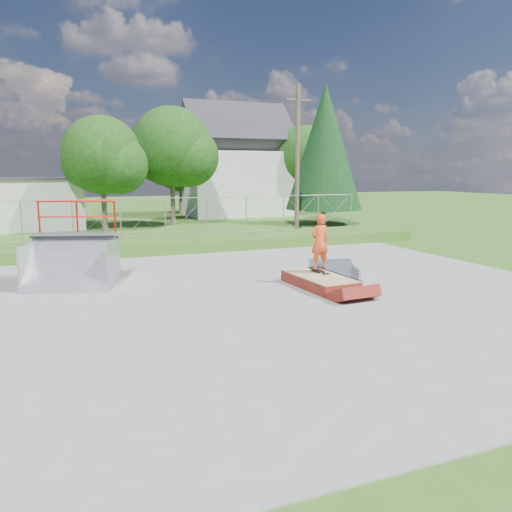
% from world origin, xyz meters
% --- Properties ---
extents(ground, '(120.00, 120.00, 0.00)m').
position_xyz_m(ground, '(0.00, 0.00, 0.00)').
color(ground, '#365F1B').
rests_on(ground, ground).
extents(concrete_pad, '(20.00, 16.00, 0.04)m').
position_xyz_m(concrete_pad, '(0.00, 0.00, 0.02)').
color(concrete_pad, gray).
rests_on(concrete_pad, ground).
extents(grass_berm, '(24.00, 3.00, 0.50)m').
position_xyz_m(grass_berm, '(0.00, 9.50, 0.25)').
color(grass_berm, '#365F1B').
rests_on(grass_berm, ground).
extents(grind_box, '(1.42, 2.69, 0.39)m').
position_xyz_m(grind_box, '(2.61, 0.67, 0.19)').
color(grind_box, maroon).
rests_on(grind_box, concrete_pad).
extents(quarter_pipe, '(3.09, 2.83, 2.56)m').
position_xyz_m(quarter_pipe, '(-4.34, 3.66, 1.28)').
color(quarter_pipe, gray).
rests_on(quarter_pipe, concrete_pad).
extents(flat_bank_ramp, '(1.90, 1.96, 0.45)m').
position_xyz_m(flat_bank_ramp, '(3.82, 1.87, 0.22)').
color(flat_bank_ramp, gray).
rests_on(flat_bank_ramp, concrete_pad).
extents(skateboard, '(0.42, 0.82, 0.13)m').
position_xyz_m(skateboard, '(2.79, 1.03, 0.43)').
color(skateboard, black).
rests_on(skateboard, grind_box).
extents(skater, '(0.65, 0.45, 1.70)m').
position_xyz_m(skater, '(2.79, 1.03, 1.28)').
color(skater, '#EE4E22').
rests_on(skater, grind_box).
extents(chain_link_fence, '(20.00, 0.06, 1.80)m').
position_xyz_m(chain_link_fence, '(0.00, 10.50, 1.40)').
color(chain_link_fence, '#95999D').
rests_on(chain_link_fence, grass_berm).
extents(gable_house, '(8.40, 6.08, 8.94)m').
position_xyz_m(gable_house, '(9.00, 26.00, 3.84)').
color(gable_house, '#B9B8B4').
rests_on(gable_house, ground).
extents(utility_pole, '(0.24, 0.24, 8.00)m').
position_xyz_m(utility_pole, '(7.50, 12.00, 4.00)').
color(utility_pole, '#4F3D31').
rests_on(utility_pole, ground).
extents(tree_left_near, '(4.76, 4.48, 6.65)m').
position_xyz_m(tree_left_near, '(-1.75, 17.83, 4.24)').
color(tree_left_near, '#4F3D31').
rests_on(tree_left_near, ground).
extents(tree_center, '(5.44, 5.12, 7.60)m').
position_xyz_m(tree_center, '(2.78, 19.81, 4.85)').
color(tree_center, '#4F3D31').
rests_on(tree_center, ground).
extents(tree_right_far, '(5.10, 4.80, 7.12)m').
position_xyz_m(tree_right_far, '(14.27, 23.82, 4.54)').
color(tree_right_far, '#4F3D31').
rests_on(tree_right_far, ground).
extents(tree_back_mid, '(4.08, 3.84, 5.70)m').
position_xyz_m(tree_back_mid, '(5.21, 27.86, 3.63)').
color(tree_back_mid, '#4F3D31').
rests_on(tree_back_mid, ground).
extents(conifer_tree, '(5.04, 5.04, 9.10)m').
position_xyz_m(conifer_tree, '(12.00, 17.00, 5.05)').
color(conifer_tree, '#4F3D31').
rests_on(conifer_tree, ground).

